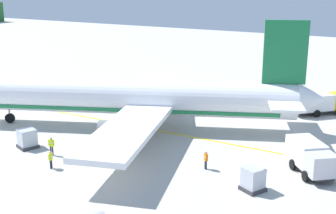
# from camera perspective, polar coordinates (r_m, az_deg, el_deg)

# --- Properties ---
(airliner_foreground) EXTENTS (33.32, 39.60, 11.90)m
(airliner_foreground) POSITION_cam_1_polar(r_m,az_deg,el_deg) (49.32, -4.54, 1.16)
(airliner_foreground) COLOR white
(airliner_foreground) RESTS_ON ground
(service_truck_fuel) EXTENTS (5.63, 5.18, 2.58)m
(service_truck_fuel) POSITION_cam_1_polar(r_m,az_deg,el_deg) (40.00, 17.49, -5.96)
(service_truck_fuel) COLOR silver
(service_truck_fuel) RESTS_ON ground
(service_truck_catering) EXTENTS (6.32, 6.14, 2.52)m
(service_truck_catering) POSITION_cam_1_polar(r_m,az_deg,el_deg) (57.64, 18.42, 0.54)
(service_truck_catering) COLOR yellow
(service_truck_catering) RESTS_ON ground
(cargo_container_near) EXTENTS (2.14, 2.14, 2.01)m
(cargo_container_near) POSITION_cam_1_polar(r_m,az_deg,el_deg) (35.91, 10.69, -8.90)
(cargo_container_near) COLOR #333338
(cargo_container_near) RESTS_ON ground
(cargo_container_mid) EXTENTS (2.20, 2.20, 1.99)m
(cargo_container_mid) POSITION_cam_1_polar(r_m,az_deg,el_deg) (46.02, -17.32, -3.79)
(cargo_container_mid) COLOR #333338
(cargo_container_mid) RESTS_ON ground
(crew_marshaller) EXTENTS (0.36, 0.60, 1.76)m
(crew_marshaller) POSITION_cam_1_polar(r_m,az_deg,el_deg) (43.39, -14.48, -4.61)
(crew_marshaller) COLOR #191E33
(crew_marshaller) RESTS_ON ground
(crew_loader_right) EXTENTS (0.47, 0.49, 1.63)m
(crew_loader_right) POSITION_cam_1_polar(r_m,az_deg,el_deg) (39.19, 4.79, -6.50)
(crew_loader_right) COLOR #191E33
(crew_loader_right) RESTS_ON ground
(crew_supervisor) EXTENTS (0.60, 0.37, 1.60)m
(crew_supervisor) POSITION_cam_1_polar(r_m,az_deg,el_deg) (40.49, -14.56, -6.26)
(crew_supervisor) COLOR #191E33
(crew_supervisor) RESTS_ON ground
(apron_guide_line) EXTENTS (0.30, 60.00, 0.01)m
(apron_guide_line) POSITION_cam_1_polar(r_m,az_deg,el_deg) (48.39, 0.25, -3.27)
(apron_guide_line) COLOR yellow
(apron_guide_line) RESTS_ON ground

